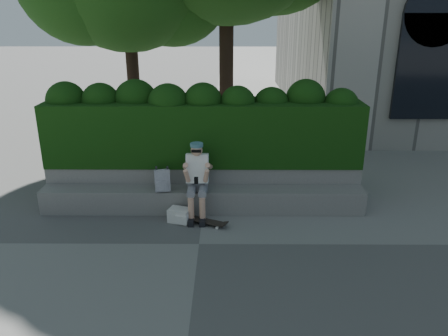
{
  "coord_description": "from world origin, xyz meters",
  "views": [
    {
      "loc": [
        0.44,
        -6.22,
        3.58
      ],
      "look_at": [
        0.4,
        1.0,
        0.95
      ],
      "focal_mm": 35.0,
      "sensor_mm": 36.0,
      "label": 1
    }
  ],
  "objects_px": {
    "person": "(197,177)",
    "backpack_ground": "(180,215)",
    "skateboard": "(206,221)",
    "backpack_plaid": "(162,180)"
  },
  "relations": [
    {
      "from": "backpack_plaid",
      "to": "backpack_ground",
      "type": "bearing_deg",
      "value": -58.6
    },
    {
      "from": "person",
      "to": "backpack_ground",
      "type": "xyz_separation_m",
      "value": [
        -0.31,
        -0.26,
        -0.63
      ]
    },
    {
      "from": "skateboard",
      "to": "backpack_ground",
      "type": "distance_m",
      "value": 0.5
    },
    {
      "from": "person",
      "to": "backpack_ground",
      "type": "height_order",
      "value": "person"
    },
    {
      "from": "skateboard",
      "to": "backpack_plaid",
      "type": "height_order",
      "value": "backpack_plaid"
    },
    {
      "from": "backpack_plaid",
      "to": "backpack_ground",
      "type": "distance_m",
      "value": 0.71
    },
    {
      "from": "skateboard",
      "to": "backpack_plaid",
      "type": "bearing_deg",
      "value": 174.31
    },
    {
      "from": "skateboard",
      "to": "backpack_plaid",
      "type": "xyz_separation_m",
      "value": [
        -0.81,
        0.46,
        0.59
      ]
    },
    {
      "from": "person",
      "to": "backpack_plaid",
      "type": "relative_size",
      "value": 3.42
    },
    {
      "from": "backpack_ground",
      "to": "person",
      "type": "bearing_deg",
      "value": 57.75
    }
  ]
}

